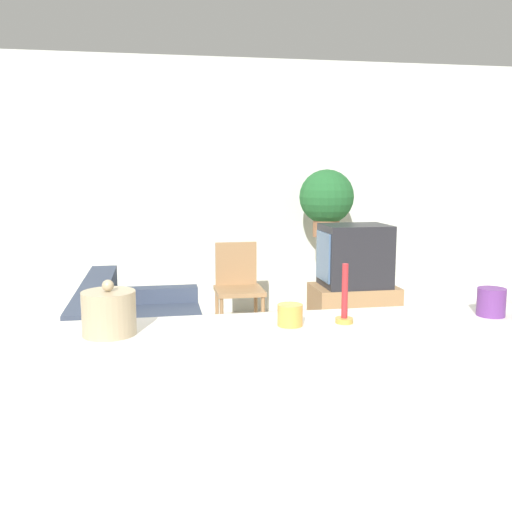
% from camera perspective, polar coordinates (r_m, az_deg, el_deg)
% --- Properties ---
extents(ground_plane, '(14.00, 14.00, 0.00)m').
position_cam_1_polar(ground_plane, '(3.09, -2.58, -21.41)').
color(ground_plane, beige).
extents(wall_back, '(9.00, 0.06, 2.70)m').
position_cam_1_polar(wall_back, '(6.10, -6.96, 6.69)').
color(wall_back, silver).
rests_on(wall_back, ground_plane).
extents(couch, '(0.86, 1.68, 0.76)m').
position_cam_1_polar(couch, '(4.19, -11.53, -9.19)').
color(couch, '#384256').
rests_on(couch, ground_plane).
extents(tv_stand, '(0.72, 0.48, 0.54)m').
position_cam_1_polar(tv_stand, '(5.13, 9.70, -5.92)').
color(tv_stand, '#9E754C').
rests_on(tv_stand, ground_plane).
extents(television, '(0.57, 0.45, 0.54)m').
position_cam_1_polar(television, '(5.02, 9.79, 0.05)').
color(television, '#232328').
rests_on(television, tv_stand).
extents(wooden_chair, '(0.44, 0.44, 0.86)m').
position_cam_1_polar(wooden_chair, '(5.39, -1.81, -2.77)').
color(wooden_chair, '#9E754C').
rests_on(wooden_chair, ground_plane).
extents(plant_stand, '(0.18, 0.18, 0.87)m').
position_cam_1_polar(plant_stand, '(5.97, 6.93, -2.19)').
color(plant_stand, '#9E754C').
rests_on(plant_stand, ground_plane).
extents(potted_plant, '(0.56, 0.56, 0.68)m').
position_cam_1_polar(potted_plant, '(5.87, 7.07, 5.68)').
color(potted_plant, '#8E5B3D').
rests_on(potted_plant, plant_stand).
extents(foreground_counter, '(2.44, 0.44, 0.95)m').
position_cam_1_polar(foreground_counter, '(2.35, -0.69, -18.38)').
color(foreground_counter, silver).
rests_on(foreground_counter, ground_plane).
extents(decorative_bowl, '(0.19, 0.19, 0.20)m').
position_cam_1_polar(decorative_bowl, '(2.14, -14.49, -5.50)').
color(decorative_bowl, tan).
rests_on(decorative_bowl, foreground_counter).
extents(candle_jar, '(0.10, 0.10, 0.08)m').
position_cam_1_polar(candle_jar, '(2.20, 3.43, -5.90)').
color(candle_jar, gold).
rests_on(candle_jar, foreground_counter).
extents(candlestick, '(0.07, 0.07, 0.23)m').
position_cam_1_polar(candlestick, '(2.25, 8.84, -4.77)').
color(candlestick, '#B7933D').
rests_on(candlestick, foreground_counter).
extents(coffee_tin, '(0.11, 0.11, 0.12)m').
position_cam_1_polar(coffee_tin, '(2.53, 22.47, -4.27)').
color(coffee_tin, '#66337F').
rests_on(coffee_tin, foreground_counter).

